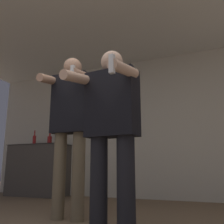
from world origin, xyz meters
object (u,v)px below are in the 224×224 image
at_px(bottle_red_label, 34,140).
at_px(bottle_clear_vodka, 58,138).
at_px(bottle_short_whiskey, 50,140).
at_px(person_woman_foreground, 111,125).
at_px(person_man_side, 70,120).

xyz_separation_m(bottle_red_label, bottle_clear_vodka, (0.55, 0.00, 0.00)).
relative_size(bottle_short_whiskey, person_woman_foreground, 0.15).
bearing_deg(bottle_red_label, bottle_clear_vodka, 0.00).
distance_m(bottle_clear_vodka, person_man_side, 2.15).
height_order(bottle_short_whiskey, person_woman_foreground, person_woman_foreground).
height_order(bottle_red_label, bottle_clear_vodka, bottle_red_label).
bearing_deg(bottle_red_label, person_woman_foreground, -39.10).
height_order(bottle_clear_vodka, person_man_side, person_man_side).
bearing_deg(bottle_short_whiskey, bottle_clear_vodka, 0.00).
distance_m(bottle_red_label, person_woman_foreground, 3.30).
relative_size(bottle_short_whiskey, person_man_side, 0.14).
distance_m(bottle_red_label, bottle_clear_vodka, 0.55).
bearing_deg(bottle_red_label, person_man_side, -41.56).
bearing_deg(person_woman_foreground, bottle_red_label, 140.90).
bearing_deg(bottle_short_whiskey, bottle_red_label, 180.00).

